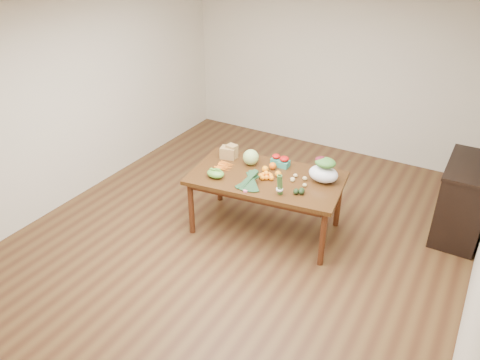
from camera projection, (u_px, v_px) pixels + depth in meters
The scene contains 26 objects.
floor at pixel (242, 239), 5.68m from camera, with size 6.00×6.00×0.00m, color brown.
ceiling at pixel (242, 5), 4.35m from camera, with size 5.00×6.00×0.02m, color white.
room_walls at pixel (242, 137), 5.02m from camera, with size 5.02×6.02×2.70m.
dining_table at pixel (266, 203), 5.68m from camera, with size 1.77×0.98×0.75m, color #442710.
cabinet at pixel (463, 200), 5.58m from camera, with size 0.52×1.02×0.94m, color black.
dish_towel at pixel (441, 190), 5.61m from camera, with size 0.02×0.28×0.45m, color white.
paper_bag at pixel (228, 152), 5.87m from camera, with size 0.25×0.21×0.18m, color olive, non-canonical shape.
cabbage at pixel (251, 157), 5.71m from camera, with size 0.20×0.20×0.20m, color #A0C16F.
strawberry_basket_a at pixel (276, 160), 5.76m from camera, with size 0.11×0.11×0.10m, color red, non-canonical shape.
strawberry_basket_b at pixel (284, 163), 5.68m from camera, with size 0.12×0.12×0.11m, color red, non-canonical shape.
orange_a at pixel (265, 169), 5.57m from camera, with size 0.08×0.08×0.08m, color #F3A20E.
orange_b at pixel (273, 166), 5.63m from camera, with size 0.09×0.09×0.09m, color #F65E0F.
orange_c at pixel (278, 174), 5.47m from camera, with size 0.08×0.08×0.08m, color orange.
mandarin_cluster at pixel (266, 174), 5.44m from camera, with size 0.18×0.18×0.09m, color orange, non-canonical shape.
carrots at pixel (225, 166), 5.69m from camera, with size 0.22×0.22×0.03m, color orange, non-canonical shape.
snap_pea_bag at pixel (216, 174), 5.46m from camera, with size 0.22×0.16×0.10m, color #5FA437.
kale_bunch at pixel (249, 181), 5.23m from camera, with size 0.32×0.40×0.16m, color #16321F, non-canonical shape.
asparagus_bundle at pixel (280, 185), 5.08m from camera, with size 0.08×0.08×0.25m, color #446E32, non-canonical shape.
potato_a at pixel (292, 180), 5.38m from camera, with size 0.04×0.04×0.04m, color tan.
potato_b at pixel (293, 179), 5.39m from camera, with size 0.06×0.05×0.05m, color tan.
potato_c at pixel (305, 178), 5.40m from camera, with size 0.06×0.05×0.05m, color tan.
potato_d at pixel (295, 176), 5.47m from camera, with size 0.05×0.05×0.05m, color tan.
potato_e at pixel (305, 185), 5.27m from camera, with size 0.05×0.04×0.04m, color #D2C779.
avocado_a at pixel (296, 191), 5.14m from camera, with size 0.06×0.09×0.06m, color black.
avocado_b at pixel (302, 191), 5.14m from camera, with size 0.07×0.10×0.07m, color black.
salad_bag at pixel (324, 171), 5.33m from camera, with size 0.34×0.26×0.27m, color white, non-canonical shape.
Camera 1 is at (2.27, -3.99, 3.43)m, focal length 35.00 mm.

